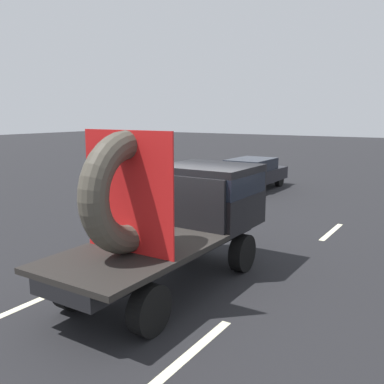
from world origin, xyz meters
TOP-DOWN VIEW (x-y plane):
  - ground_plane at (0.00, 0.00)m, footprint 120.00×120.00m
  - flatbed_truck at (0.04, -0.12)m, footprint 2.02×5.22m
  - distant_sedan at (-3.35, 10.62)m, footprint 1.85×4.32m
  - lane_dash_left_near at (-1.66, -2.57)m, footprint 0.16×2.29m
  - lane_dash_left_far at (-1.66, 5.55)m, footprint 0.16×2.18m
  - lane_dash_right_near at (1.73, -2.79)m, footprint 0.16×2.86m
  - lane_dash_right_far at (1.73, 5.21)m, footprint 0.16×2.10m

SIDE VIEW (x-z plane):
  - ground_plane at x=0.00m, z-range 0.00..0.00m
  - lane_dash_left_near at x=-1.66m, z-range 0.00..0.01m
  - lane_dash_left_far at x=-1.66m, z-range 0.00..0.01m
  - lane_dash_right_near at x=1.73m, z-range 0.00..0.01m
  - lane_dash_right_far at x=1.73m, z-range 0.00..0.01m
  - distant_sedan at x=-3.35m, z-range 0.05..1.46m
  - flatbed_truck at x=0.04m, z-range -0.05..3.11m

